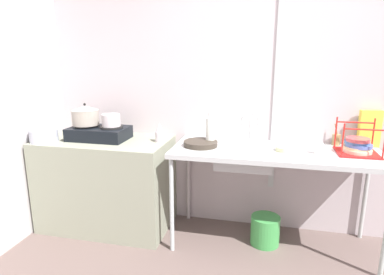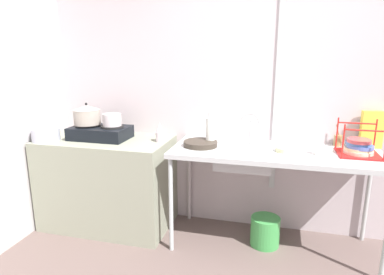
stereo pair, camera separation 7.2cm
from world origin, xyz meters
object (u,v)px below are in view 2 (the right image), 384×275
at_px(dish_rack, 359,148).
at_px(pot_on_right_burner, 112,120).
at_px(stove, 100,132).
at_px(faucet, 250,124).
at_px(cereal_box, 372,130).
at_px(pot_on_left_burner, 87,115).
at_px(bucket_on_floor, 265,231).
at_px(percolator, 160,132).
at_px(utensil_jar, 338,140).
at_px(sink_basin, 243,159).
at_px(bottle_by_sink, 210,131).
at_px(small_bowl_on_drainboard, 285,149).
at_px(cup_by_rack, 319,149).
at_px(frying_pan, 200,144).
at_px(pot_beside_stove, 46,135).

bearing_deg(dish_rack, pot_on_right_burner, -178.99).
xyz_separation_m(stove, faucet, (1.38, 0.08, 0.14)).
distance_m(dish_rack, cereal_box, 0.30).
xyz_separation_m(pot_on_left_burner, bucket_on_floor, (1.69, -0.01, -0.96)).
relative_size(percolator, utensil_jar, 0.94).
distance_m(sink_basin, utensil_jar, 0.85).
bearing_deg(bottle_by_sink, cereal_box, 10.01).
relative_size(small_bowl_on_drainboard, utensil_jar, 0.84).
relative_size(cup_by_rack, small_bowl_on_drainboard, 0.56).
bearing_deg(stove, small_bowl_on_drainboard, -0.49).
bearing_deg(small_bowl_on_drainboard, sink_basin, -175.37).
xyz_separation_m(pot_on_left_burner, faucet, (1.51, 0.08, -0.03)).
height_order(frying_pan, bottle_by_sink, bottle_by_sink).
height_order(sink_basin, utensil_jar, utensil_jar).
bearing_deg(small_bowl_on_drainboard, percolator, 177.40).
relative_size(cereal_box, utensil_jar, 1.68).
bearing_deg(dish_rack, sink_basin, -174.96).
relative_size(pot_on_left_burner, faucet, 0.84).
height_order(frying_pan, utensil_jar, utensil_jar).
bearing_deg(pot_beside_stove, cup_by_rack, 3.92).
bearing_deg(cereal_box, bottle_by_sink, -177.09).
relative_size(percolator, small_bowl_on_drainboard, 1.12).
bearing_deg(cereal_box, sink_basin, -169.41).
height_order(pot_on_right_burner, cereal_box, cereal_box).
xyz_separation_m(pot_on_left_burner, percolator, (0.71, 0.04, -0.14)).
distance_m(faucet, frying_pan, 0.46).
bearing_deg(pot_on_left_burner, percolator, 2.86).
bearing_deg(dish_rack, bottle_by_sink, 179.29).
height_order(pot_on_left_burner, cereal_box, pot_on_left_burner).
xyz_separation_m(cup_by_rack, bucket_on_floor, (-0.38, 0.03, -0.78)).
distance_m(pot_on_left_burner, bucket_on_floor, 1.94).
bearing_deg(frying_pan, pot_beside_stove, -172.69).
height_order(percolator, frying_pan, percolator).
distance_m(pot_on_left_burner, pot_beside_stove, 0.41).
height_order(sink_basin, small_bowl_on_drainboard, small_bowl_on_drainboard).
relative_size(pot_on_left_burner, dish_rack, 0.81).
xyz_separation_m(sink_basin, bucket_on_floor, (0.21, 0.03, -0.66)).
distance_m(pot_beside_stove, frying_pan, 1.42).
bearing_deg(faucet, frying_pan, -165.77).
bearing_deg(utensil_jar, small_bowl_on_drainboard, -146.22).
height_order(pot_on_left_burner, dish_rack, pot_on_left_burner).
relative_size(sink_basin, bucket_on_floor, 1.80).
relative_size(pot_on_left_burner, bottle_by_sink, 0.87).
xyz_separation_m(pot_beside_stove, frying_pan, (1.41, 0.18, -0.04)).
relative_size(pot_on_right_burner, utensil_jar, 0.89).
distance_m(sink_basin, small_bowl_on_drainboard, 0.35).
relative_size(pot_beside_stove, cup_by_rack, 2.77).
distance_m(percolator, utensil_jar, 1.56).
relative_size(pot_on_right_burner, cup_by_rack, 1.89).
bearing_deg(frying_pan, small_bowl_on_drainboard, 0.63).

